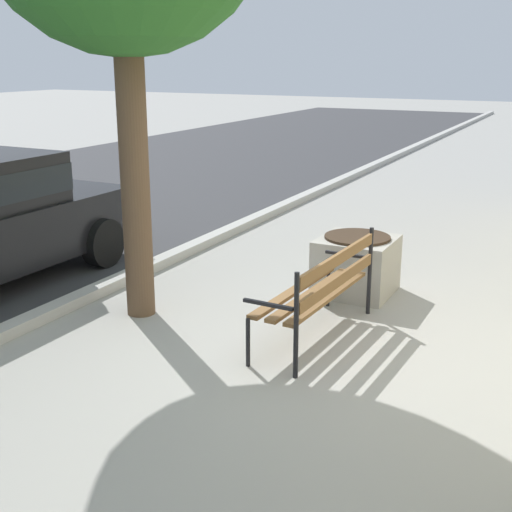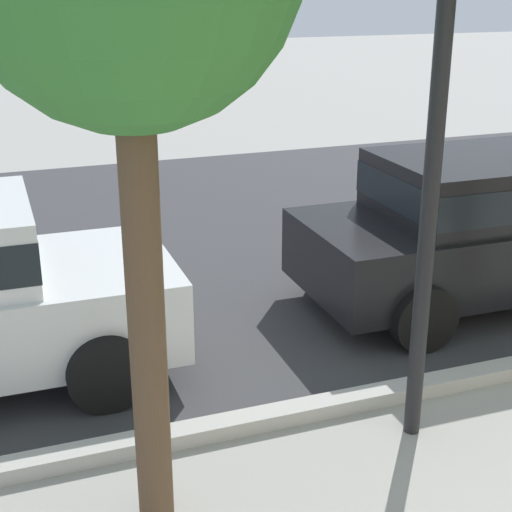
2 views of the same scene
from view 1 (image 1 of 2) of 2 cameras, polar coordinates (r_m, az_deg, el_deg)
name	(u,v)px [view 1 (image 1 of 2)]	position (r m, az deg, el deg)	size (l,w,h in m)	color
ground_plane	(322,351)	(6.50, 5.51, -7.93)	(80.00, 80.00, 0.00)	#9E9B93
curb_stone	(80,298)	(7.91, -14.47, -3.43)	(60.00, 0.20, 0.12)	#B2AFA8
park_bench	(322,286)	(6.58, 5.50, -2.52)	(1.82, 0.62, 0.95)	brown
concrete_planter	(356,265)	(8.00, 8.35, -0.73)	(0.84, 0.84, 0.69)	#A8A399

